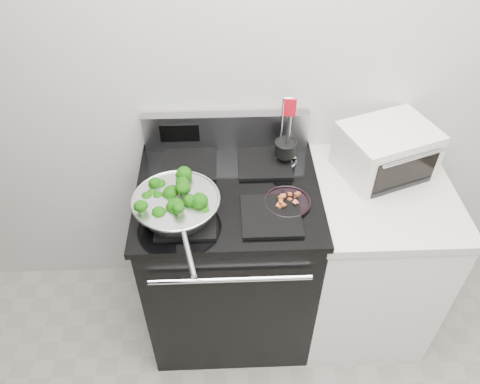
{
  "coord_description": "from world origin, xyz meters",
  "views": [
    {
      "loc": [
        -0.31,
        -0.06,
        2.3
      ],
      "look_at": [
        -0.25,
        1.36,
        0.98
      ],
      "focal_mm": 35.0,
      "sensor_mm": 36.0,
      "label": 1
    }
  ],
  "objects_px": {
    "bacon_plate": "(287,200)",
    "toaster_oven": "(386,150)",
    "gas_range": "(230,257)",
    "utensil_holder": "(285,152)",
    "skillet": "(177,205)"
  },
  "relations": [
    {
      "from": "skillet",
      "to": "bacon_plate",
      "type": "height_order",
      "value": "skillet"
    },
    {
      "from": "gas_range",
      "to": "toaster_oven",
      "type": "distance_m",
      "value": 0.9
    },
    {
      "from": "skillet",
      "to": "bacon_plate",
      "type": "bearing_deg",
      "value": -6.52
    },
    {
      "from": "gas_range",
      "to": "utensil_holder",
      "type": "xyz_separation_m",
      "value": [
        0.26,
        0.17,
        0.52
      ]
    },
    {
      "from": "skillet",
      "to": "gas_range",
      "type": "bearing_deg",
      "value": 22.74
    },
    {
      "from": "utensil_holder",
      "to": "skillet",
      "type": "bearing_deg",
      "value": -138.16
    },
    {
      "from": "bacon_plate",
      "to": "toaster_oven",
      "type": "bearing_deg",
      "value": 26.93
    },
    {
      "from": "skillet",
      "to": "toaster_oven",
      "type": "bearing_deg",
      "value": 4.61
    },
    {
      "from": "utensil_holder",
      "to": "toaster_oven",
      "type": "relative_size",
      "value": 0.74
    },
    {
      "from": "gas_range",
      "to": "utensil_holder",
      "type": "bearing_deg",
      "value": 32.98
    },
    {
      "from": "skillet",
      "to": "utensil_holder",
      "type": "relative_size",
      "value": 1.61
    },
    {
      "from": "skillet",
      "to": "toaster_oven",
      "type": "relative_size",
      "value": 1.19
    },
    {
      "from": "bacon_plate",
      "to": "toaster_oven",
      "type": "relative_size",
      "value": 0.42
    },
    {
      "from": "gas_range",
      "to": "toaster_oven",
      "type": "bearing_deg",
      "value": 10.91
    },
    {
      "from": "gas_range",
      "to": "bacon_plate",
      "type": "relative_size",
      "value": 5.83
    }
  ]
}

